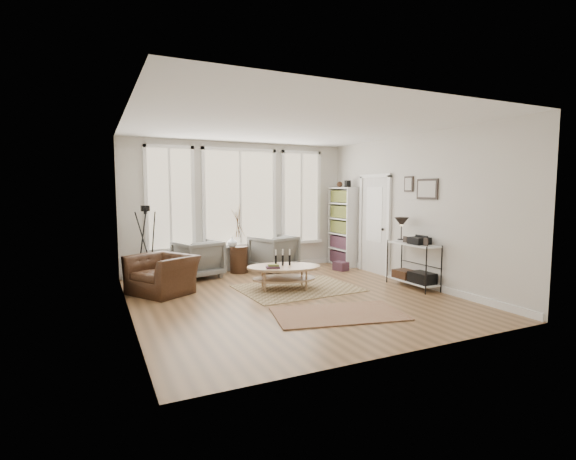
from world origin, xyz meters
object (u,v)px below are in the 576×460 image
bookcase (343,226)px  armchair_left (198,259)px  low_shelf (413,260)px  side_table (239,237)px  accent_chair (162,274)px  coffee_table (284,271)px  armchair_right (273,253)px

bookcase → armchair_left: bearing=178.7°
low_shelf → armchair_left: low_shelf is taller
armchair_left → side_table: side_table is taller
side_table → accent_chair: 2.23m
bookcase → accent_chair: bookcase is taller
coffee_table → accent_chair: bearing=162.7°
low_shelf → armchair_left: 4.33m
coffee_table → armchair_left: size_ratio=1.79×
armchair_left → accent_chair: bearing=33.6°
bookcase → low_shelf: size_ratio=1.58×
bookcase → accent_chair: size_ratio=1.97×
armchair_left → side_table: (0.95, 0.14, 0.40)m
armchair_left → bookcase: bearing=162.1°
armchair_left → accent_chair: 1.38m
armchair_left → armchair_right: 1.76m
bookcase → side_table: 2.59m
low_shelf → armchair_right: low_shelf is taller
armchair_left → accent_chair: size_ratio=0.83×
side_table → accent_chair: (-1.83, -1.20, -0.45)m
low_shelf → accent_chair: low_shelf is taller
armchair_right → accent_chair: armchair_right is taller
low_shelf → side_table: 3.73m
bookcase → low_shelf: (-0.06, -2.52, -0.44)m
bookcase → armchair_left: 3.57m
bookcase → armchair_right: bearing=174.9°
bookcase → armchair_right: size_ratio=2.32×
low_shelf → side_table: size_ratio=0.79×
side_table → accent_chair: side_table is taller
accent_chair → bookcase: bearing=70.2°
bookcase → side_table: bookcase is taller
bookcase → side_table: (-2.57, 0.22, -0.16)m
armchair_left → accent_chair: (-0.88, -1.06, -0.05)m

